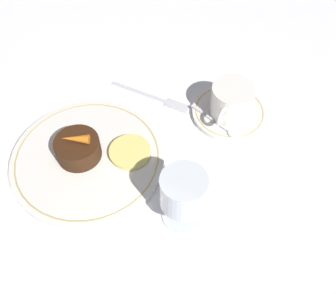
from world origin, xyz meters
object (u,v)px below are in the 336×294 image
dinner_plate (88,159)px  dessert_cake (78,148)px  coffee_cup (232,100)px  wine_glass (183,193)px  fork (158,99)px

dinner_plate → dessert_cake: 0.03m
coffee_cup → dinner_plate: bearing=-39.0°
dinner_plate → coffee_cup: (-0.22, 0.18, 0.04)m
dinner_plate → wine_glass: wine_glass is taller
dessert_cake → coffee_cup: bearing=139.2°
coffee_cup → dessert_cake: (0.22, -0.19, -0.01)m
dinner_plate → fork: dinner_plate is taller
fork → dinner_plate: bearing=-10.7°
coffee_cup → wine_glass: bearing=4.2°
coffee_cup → fork: coffee_cup is taller
coffee_cup → dessert_cake: 0.30m
wine_glass → dessert_cake: 0.22m
coffee_cup → fork: (0.03, -0.14, -0.04)m
coffee_cup → fork: 0.15m
fork → dessert_cake: size_ratio=2.24×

